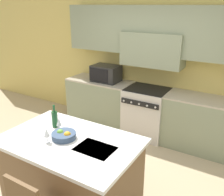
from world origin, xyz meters
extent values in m
plane|color=tan|center=(0.00, 0.00, 0.00)|extent=(10.00, 10.00, 0.00)
cube|color=#DBC166|center=(0.00, 2.07, 1.35)|extent=(10.00, 0.06, 2.70)
cube|color=gray|center=(0.00, 1.87, 1.98)|extent=(3.51, 0.34, 0.85)
cube|color=gray|center=(0.00, 1.84, 1.65)|extent=(1.13, 0.40, 0.60)
cube|color=gray|center=(-1.07, 1.73, 0.46)|extent=(1.36, 0.62, 0.91)
cube|color=#B2A893|center=(-1.07, 1.73, 0.93)|extent=(1.36, 0.62, 0.03)
cube|color=gray|center=(1.07, 1.73, 0.46)|extent=(1.36, 0.62, 0.91)
cube|color=#B2A893|center=(1.07, 1.73, 0.93)|extent=(1.36, 0.62, 0.03)
cube|color=beige|center=(0.00, 1.71, 0.47)|extent=(0.78, 0.66, 0.93)
cube|color=black|center=(0.00, 1.71, 0.94)|extent=(0.75, 0.61, 0.01)
cube|color=black|center=(0.00, 1.37, 0.76)|extent=(0.72, 0.02, 0.09)
cylinder|color=silver|center=(-0.31, 1.35, 0.76)|extent=(0.04, 0.02, 0.04)
cylinder|color=silver|center=(-0.15, 1.35, 0.76)|extent=(0.04, 0.02, 0.04)
cylinder|color=silver|center=(0.00, 1.35, 0.76)|extent=(0.04, 0.02, 0.04)
cylinder|color=silver|center=(0.15, 1.35, 0.76)|extent=(0.04, 0.02, 0.04)
cylinder|color=silver|center=(0.31, 1.35, 0.76)|extent=(0.04, 0.02, 0.04)
cube|color=black|center=(-0.92, 1.73, 1.11)|extent=(0.55, 0.39, 0.33)
cube|color=black|center=(-0.97, 1.53, 1.11)|extent=(0.43, 0.01, 0.27)
cube|color=brown|center=(-0.10, -0.41, 0.42)|extent=(1.57, 0.99, 0.84)
cube|color=white|center=(-0.10, -0.41, 0.87)|extent=(1.67, 1.07, 0.04)
cube|color=#2D2D30|center=(0.28, -0.41, 0.88)|extent=(0.44, 0.32, 0.01)
cylinder|color=#B2B2B7|center=(0.28, -0.22, 0.89)|extent=(0.02, 0.02, 0.00)
cylinder|color=#194723|center=(-0.48, -0.24, 1.00)|extent=(0.08, 0.08, 0.22)
cylinder|color=#194723|center=(-0.48, -0.24, 1.15)|extent=(0.03, 0.03, 0.09)
cylinder|color=white|center=(-0.28, -0.58, 0.89)|extent=(0.06, 0.06, 0.01)
cylinder|color=white|center=(-0.28, -0.58, 0.93)|extent=(0.01, 0.01, 0.07)
cone|color=white|center=(-0.28, -0.58, 1.02)|extent=(0.07, 0.07, 0.10)
cylinder|color=white|center=(-0.35, -0.30, 0.89)|extent=(0.06, 0.06, 0.01)
cylinder|color=white|center=(-0.35, -0.30, 0.93)|extent=(0.01, 0.01, 0.07)
cone|color=white|center=(-0.35, -0.30, 1.02)|extent=(0.07, 0.07, 0.10)
cylinder|color=#384C6B|center=(-0.18, -0.41, 0.93)|extent=(0.29, 0.29, 0.07)
sphere|color=#66A83D|center=(-0.23, -0.41, 0.95)|extent=(0.08, 0.08, 0.08)
sphere|color=gold|center=(-0.12, -0.41, 0.95)|extent=(0.09, 0.09, 0.09)
camera|label=1|loc=(1.69, -2.39, 2.41)|focal=40.00mm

